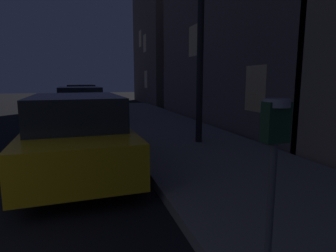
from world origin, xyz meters
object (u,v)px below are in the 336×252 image
(parking_meter, at_px, (274,146))
(car_red, at_px, (81,96))
(car_yellow_cab, at_px, (77,133))
(car_silver, at_px, (80,105))

(parking_meter, relative_size, car_red, 0.32)
(car_yellow_cab, distance_m, car_red, 13.02)
(car_silver, bearing_deg, car_red, 90.00)
(car_yellow_cab, relative_size, car_red, 1.00)
(parking_meter, height_order, car_silver, parking_meter)
(car_yellow_cab, bearing_deg, parking_meter, -68.67)
(car_yellow_cab, xyz_separation_m, car_red, (-0.00, 13.02, 0.00))
(car_red, bearing_deg, parking_meter, -84.96)
(car_silver, bearing_deg, parking_meter, -81.86)
(parking_meter, relative_size, car_silver, 0.32)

